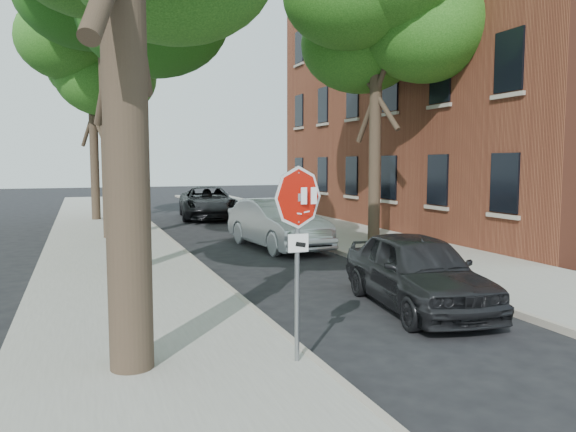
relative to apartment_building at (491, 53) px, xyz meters
name	(u,v)px	position (x,y,z in m)	size (l,w,h in m)	color
ground	(344,363)	(-14.00, -14.00, -7.65)	(120.00, 120.00, 0.00)	black
sidewalk_left	(111,247)	(-16.50, -2.00, -7.59)	(4.00, 55.00, 0.12)	gray
sidewalk_right	(347,235)	(-8.00, -2.00, -7.59)	(4.00, 55.00, 0.12)	gray
curb_left	(175,244)	(-14.45, -2.00, -7.59)	(0.12, 55.00, 0.13)	#9E9384
curb_right	(297,238)	(-10.05, -2.00, -7.59)	(0.12, 55.00, 0.13)	#9E9384
apartment_building	(491,53)	(0.00, 0.00, 0.00)	(12.20, 20.20, 15.30)	brown
stop_sign	(298,226)	(-14.70, -14.03, -5.71)	(0.76, 0.34, 2.61)	gray
tree_mid_b	(103,11)	(-16.42, 0.12, 0.34)	(5.88, 5.46, 10.36)	black
tree_far	(91,66)	(-16.72, 7.11, -0.44)	(5.29, 4.91, 9.33)	black
tree_right	(374,28)	(-8.02, -3.89, -0.44)	(5.29, 4.91, 9.33)	black
car_a	(417,271)	(-11.40, -11.81, -6.93)	(1.71, 4.26, 1.45)	black
car_b	(278,224)	(-11.40, -3.77, -6.85)	(1.70, 4.86, 1.60)	#AAACB2
car_d	(208,203)	(-11.43, 6.71, -6.86)	(2.64, 5.72, 1.59)	black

